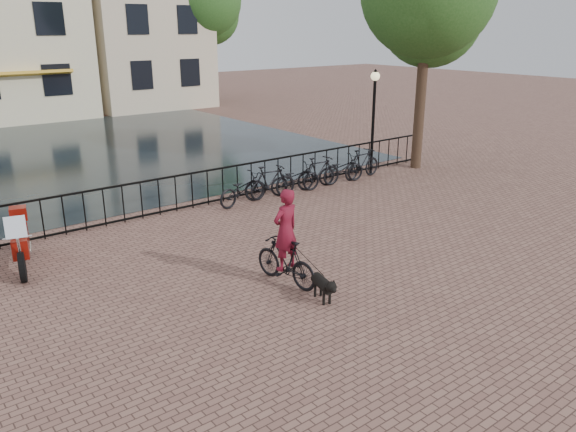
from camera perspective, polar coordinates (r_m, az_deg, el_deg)
ground at (r=9.88m, az=10.95°, el=-11.07°), size 100.00×100.00×0.00m
canal_water at (r=24.23m, az=-21.37°, el=5.90°), size 20.00×20.00×0.00m
railing at (r=15.65m, az=-11.32°, el=2.23°), size 20.00×0.05×1.02m
tree_far_right at (r=37.48m, az=-8.65°, el=20.84°), size 4.76×4.76×8.76m
lamp_post at (r=19.20m, az=8.72°, el=11.12°), size 0.30×0.30×3.45m
cyclist at (r=10.90m, az=-0.24°, el=-2.74°), size 0.77×1.71×2.28m
dog at (r=10.49m, az=3.53°, el=-7.19°), size 0.46×0.85×0.55m
motorcycle at (r=12.95m, az=-25.61°, el=-1.81°), size 0.95×2.06×1.43m
parked_bike_0 at (r=16.02m, az=-4.59°, el=2.73°), size 1.79×0.84×0.90m
parked_bike_1 at (r=16.53m, az=-1.85°, el=3.46°), size 1.71×0.70×1.00m
parked_bike_2 at (r=17.10m, az=0.73°, el=3.82°), size 1.78×0.80×0.90m
parked_bike_3 at (r=17.67m, az=3.15°, el=4.45°), size 1.68×0.55×1.00m
parked_bike_4 at (r=18.30m, az=5.40°, el=4.74°), size 1.78×0.82×0.90m
parked_bike_5 at (r=18.94m, az=7.52°, el=5.29°), size 1.69×0.58×1.00m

